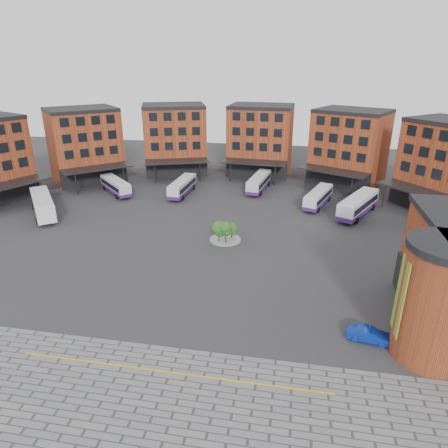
% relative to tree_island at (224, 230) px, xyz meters
% --- Properties ---
extents(ground, '(160.00, 160.00, 0.00)m').
position_rel_tree_island_xyz_m(ground, '(-1.92, -11.58, -1.70)').
color(ground, '#28282B').
rests_on(ground, ground).
extents(yellow_line, '(26.00, 0.15, 0.02)m').
position_rel_tree_island_xyz_m(yellow_line, '(0.08, -25.58, -1.67)').
color(yellow_line, gold).
rests_on(yellow_line, paving_zone).
extents(main_building, '(94.14, 42.48, 14.60)m').
position_rel_tree_island_xyz_m(main_building, '(-6.69, 26.67, 5.52)').
color(main_building, brown).
rests_on(main_building, ground).
extents(tree_island, '(4.40, 4.40, 3.15)m').
position_rel_tree_island_xyz_m(tree_island, '(0.00, 0.00, 0.00)').
color(tree_island, gray).
rests_on(tree_island, ground).
extents(bus_a, '(9.43, 10.97, 3.35)m').
position_rel_tree_island_xyz_m(bus_a, '(-30.56, 4.73, 0.28)').
color(bus_a, white).
rests_on(bus_a, ground).
extents(bus_b, '(8.64, 8.59, 2.79)m').
position_rel_tree_island_xyz_m(bus_b, '(-23.79, 17.37, -0.19)').
color(bus_b, silver).
rests_on(bus_b, ground).
extents(bus_c, '(3.02, 10.24, 2.85)m').
position_rel_tree_island_xyz_m(bus_c, '(-11.32, 18.99, -0.16)').
color(bus_c, silver).
rests_on(bus_c, ground).
extents(bus_d, '(4.00, 10.67, 2.94)m').
position_rel_tree_island_xyz_m(bus_d, '(2.49, 24.10, -0.11)').
color(bus_d, silver).
rests_on(bus_d, ground).
extents(bus_e, '(5.39, 10.12, 2.79)m').
position_rel_tree_island_xyz_m(bus_e, '(13.36, 17.20, -0.19)').
color(bus_e, silver).
rests_on(bus_e, ground).
extents(bus_f, '(7.77, 11.63, 3.30)m').
position_rel_tree_island_xyz_m(bus_f, '(19.50, 13.68, 0.08)').
color(bus_f, silver).
rests_on(bus_f, ground).
extents(blue_car, '(4.06, 1.94, 1.28)m').
position_rel_tree_island_xyz_m(blue_car, '(16.51, -18.60, -1.06)').
color(blue_car, '#0C28A0').
rests_on(blue_car, ground).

